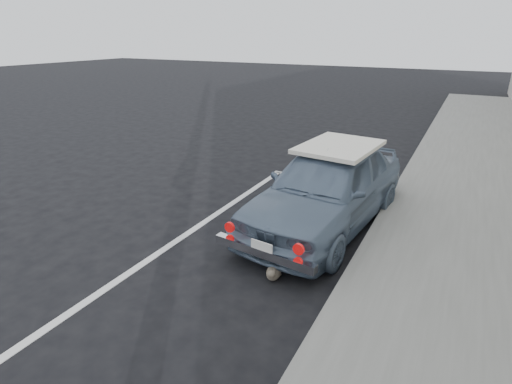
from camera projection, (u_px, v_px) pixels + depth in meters
ground at (80, 377)px, 3.89m from camera, size 80.00×80.00×0.00m
sidewalk at (454, 351)px, 4.10m from camera, size 2.80×40.00×0.15m
pline_front at (335, 182)px, 9.00m from camera, size 3.00×0.12×0.01m
pline_side at (191, 231)px, 6.74m from camera, size 0.12×7.00×0.01m
retro_coupe at (327, 187)px, 6.76m from camera, size 2.04×4.22×1.39m
cat at (274, 272)px, 5.40m from camera, size 0.26×0.45×0.24m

